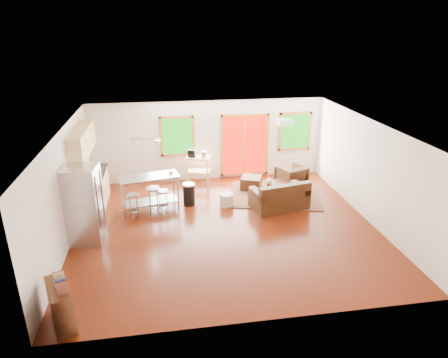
{
  "coord_description": "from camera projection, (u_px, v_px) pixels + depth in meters",
  "views": [
    {
      "loc": [
        -1.48,
        -8.91,
        4.86
      ],
      "look_at": [
        0.0,
        0.3,
        1.2
      ],
      "focal_mm": 32.0,
      "sensor_mm": 36.0,
      "label": 1
    }
  ],
  "objects": [
    {
      "name": "cup",
      "position": [
        171.0,
        173.0,
        10.92
      ],
      "size": [
        0.16,
        0.14,
        0.13
      ],
      "primitive_type": "imported",
      "rotation": [
        0.0,
        0.0,
        0.42
      ],
      "color": "white",
      "rests_on": "island"
    },
    {
      "name": "coffee_table",
      "position": [
        283.0,
        183.0,
        12.09
      ],
      "size": [
        1.12,
        0.92,
        0.39
      ],
      "rotation": [
        0.0,
        0.0,
        0.41
      ],
      "color": "#3D1D0D",
      "rests_on": "floor"
    },
    {
      "name": "ottoman",
      "position": [
        251.0,
        183.0,
        12.45
      ],
      "size": [
        0.78,
        0.78,
        0.4
      ],
      "primitive_type": "cube",
      "rotation": [
        0.0,
        0.0,
        -0.39
      ],
      "color": "black",
      "rests_on": "floor"
    },
    {
      "name": "bookshelf",
      "position": [
        61.0,
        304.0,
        6.78
      ],
      "size": [
        0.61,
        0.91,
        1.0
      ],
      "rotation": [
        0.0,
        0.0,
        0.36
      ],
      "color": "#3D1D0D",
      "rests_on": "floor"
    },
    {
      "name": "refrigerator",
      "position": [
        85.0,
        205.0,
        9.21
      ],
      "size": [
        0.82,
        0.79,
        1.87
      ],
      "rotation": [
        0.0,
        0.0,
        -0.09
      ],
      "color": "#B7BABC",
      "rests_on": "floor"
    },
    {
      "name": "window_right",
      "position": [
        295.0,
        131.0,
        13.25
      ],
      "size": [
        1.1,
        0.05,
        1.3
      ],
      "color": "#11580E",
      "rests_on": "back_wall"
    },
    {
      "name": "ceiling_flush",
      "position": [
        285.0,
        122.0,
        10.05
      ],
      "size": [
        0.35,
        0.35,
        0.12
      ],
      "primitive_type": "cube",
      "color": "white",
      "rests_on": "ceiling"
    },
    {
      "name": "front_wall",
      "position": [
        261.0,
        258.0,
        6.48
      ],
      "size": [
        7.5,
        0.02,
        2.6
      ],
      "primitive_type": "cube",
      "color": "silver",
      "rests_on": "ground"
    },
    {
      "name": "french_doors",
      "position": [
        245.0,
        145.0,
        13.14
      ],
      "size": [
        1.6,
        0.05,
        2.1
      ],
      "color": "#B50A01",
      "rests_on": "back_wall"
    },
    {
      "name": "bar_stool_c",
      "position": [
        163.0,
        197.0,
        10.73
      ],
      "size": [
        0.4,
        0.4,
        0.67
      ],
      "rotation": [
        0.0,
        0.0,
        -0.29
      ],
      "color": "#B7BABC",
      "rests_on": "floor"
    },
    {
      "name": "back_wall",
      "position": [
        208.0,
        141.0,
        12.94
      ],
      "size": [
        7.5,
        0.02,
        2.6
      ],
      "primitive_type": "cube",
      "color": "silver",
      "rests_on": "ground"
    },
    {
      "name": "trash_can",
      "position": [
        189.0,
        194.0,
        11.33
      ],
      "size": [
        0.44,
        0.44,
        0.64
      ],
      "rotation": [
        0.0,
        0.0,
        0.32
      ],
      "color": "black",
      "rests_on": "floor"
    },
    {
      "name": "floor",
      "position": [
        226.0,
        227.0,
        10.19
      ],
      "size": [
        7.5,
        7.0,
        0.02
      ],
      "primitive_type": "cube",
      "color": "#3D1105",
      "rests_on": "ground"
    },
    {
      "name": "left_wall",
      "position": [
        65.0,
        189.0,
        9.15
      ],
      "size": [
        0.02,
        7.0,
        2.6
      ],
      "primitive_type": "cube",
      "color": "silver",
      "rests_on": "ground"
    },
    {
      "name": "ceiling",
      "position": [
        226.0,
        127.0,
        9.23
      ],
      "size": [
        7.5,
        7.0,
        0.02
      ],
      "primitive_type": "cube",
      "color": "white",
      "rests_on": "ground"
    },
    {
      "name": "pendant_light",
      "position": [
        146.0,
        142.0,
        10.59
      ],
      "size": [
        0.8,
        0.18,
        0.79
      ],
      "color": "gray",
      "rests_on": "ceiling"
    },
    {
      "name": "right_wall",
      "position": [
        370.0,
        171.0,
        10.27
      ],
      "size": [
        0.02,
        7.0,
        2.6
      ],
      "primitive_type": "cube",
      "color": "silver",
      "rests_on": "ground"
    },
    {
      "name": "vase",
      "position": [
        270.0,
        179.0,
        11.89
      ],
      "size": [
        0.22,
        0.23,
        0.31
      ],
      "rotation": [
        0.0,
        0.0,
        0.26
      ],
      "color": "silver",
      "rests_on": "coffee_table"
    },
    {
      "name": "armchair",
      "position": [
        291.0,
        176.0,
        12.48
      ],
      "size": [
        1.0,
        0.97,
        0.81
      ],
      "primitive_type": "imported",
      "rotation": [
        0.0,
        0.0,
        3.51
      ],
      "color": "black",
      "rests_on": "floor"
    },
    {
      "name": "loveseat",
      "position": [
        280.0,
        198.0,
        11.1
      ],
      "size": [
        1.66,
        1.15,
        0.81
      ],
      "rotation": [
        0.0,
        0.0,
        0.2
      ],
      "color": "black",
      "rests_on": "floor"
    },
    {
      "name": "kitchen_cart",
      "position": [
        197.0,
        161.0,
        12.67
      ],
      "size": [
        0.85,
        0.67,
        1.14
      ],
      "rotation": [
        0.0,
        0.0,
        -0.28
      ],
      "color": "tan",
      "rests_on": "floor"
    },
    {
      "name": "cabinets",
      "position": [
        90.0,
        177.0,
        10.89
      ],
      "size": [
        0.64,
        2.24,
        2.3
      ],
      "color": "tan",
      "rests_on": "floor"
    },
    {
      "name": "island",
      "position": [
        150.0,
        187.0,
        10.85
      ],
      "size": [
        1.69,
        0.95,
        1.01
      ],
      "rotation": [
        0.0,
        0.0,
        0.21
      ],
      "color": "#B7BABC",
      "rests_on": "floor"
    },
    {
      "name": "rug",
      "position": [
        275.0,
        195.0,
        12.05
      ],
      "size": [
        3.1,
        2.65,
        0.03
      ],
      "primitive_type": "cube",
      "rotation": [
        0.0,
        0.0,
        -0.25
      ],
      "color": "#41532F",
      "rests_on": "floor"
    },
    {
      "name": "book",
      "position": [
        289.0,
        175.0,
        12.08
      ],
      "size": [
        0.24,
        0.06,
        0.32
      ],
      "primitive_type": "imported",
      "rotation": [
        0.0,
        0.0,
        0.14
      ],
      "color": "brown",
      "rests_on": "coffee_table"
    },
    {
      "name": "bar_stool_a",
      "position": [
        133.0,
        201.0,
        10.48
      ],
      "size": [
        0.36,
        0.36,
        0.68
      ],
      "rotation": [
        0.0,
        0.0,
        0.15
      ],
      "color": "#B7BABC",
      "rests_on": "floor"
    },
    {
      "name": "pouf",
      "position": [
        227.0,
        200.0,
        11.32
      ],
      "size": [
        0.47,
        0.47,
        0.35
      ],
      "primitive_type": "cylinder",
      "rotation": [
        0.0,
        0.0,
        0.18
      ],
      "color": "beige",
      "rests_on": "floor"
    },
    {
      "name": "window_left",
      "position": [
        177.0,
        136.0,
        12.67
      ],
      "size": [
        1.1,
        0.05,
        1.3
      ],
      "color": "#11580E",
      "rests_on": "back_wall"
    },
    {
      "name": "bar_stool_b",
      "position": [
        153.0,
        195.0,
        10.7
      ],
      "size": [
        0.37,
        0.37,
        0.76
      ],
      "rotation": [
        0.0,
        0.0,
        -0.05
      ],
      "color": "#B7BABC",
      "rests_on": "floor"
    }
  ]
}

